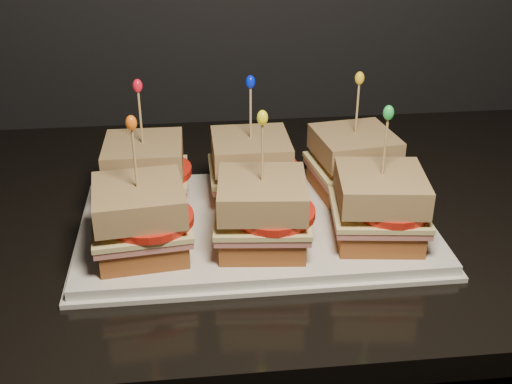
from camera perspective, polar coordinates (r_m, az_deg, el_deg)
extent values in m
cube|color=black|center=(0.94, 13.61, -1.12)|extent=(2.40, 0.65, 0.03)
cube|color=white|center=(0.82, 0.00, -2.86)|extent=(0.43, 0.27, 0.02)
cube|color=white|center=(0.82, 0.00, -3.23)|extent=(0.45, 0.28, 0.01)
cube|color=brown|center=(0.86, -9.67, 0.05)|extent=(0.10, 0.10, 0.03)
cube|color=#B76862|center=(0.85, -9.76, 1.09)|extent=(0.11, 0.10, 0.01)
cube|color=#EADC8C|center=(0.85, -9.80, 1.51)|extent=(0.11, 0.11, 0.01)
cylinder|color=red|center=(0.84, -9.04, 1.84)|extent=(0.10, 0.10, 0.01)
cube|color=brown|center=(0.84, -9.95, 3.29)|extent=(0.10, 0.10, 0.03)
cylinder|color=tan|center=(0.82, -10.22, 6.28)|extent=(0.00, 0.00, 0.09)
ellipsoid|color=red|center=(0.80, -10.48, 9.28)|extent=(0.01, 0.01, 0.02)
cube|color=brown|center=(0.86, -0.46, 0.51)|extent=(0.10, 0.10, 0.03)
cube|color=#B76862|center=(0.85, -0.46, 1.56)|extent=(0.11, 0.10, 0.01)
cube|color=#EADC8C|center=(0.85, -0.46, 1.99)|extent=(0.11, 0.11, 0.01)
cylinder|color=red|center=(0.84, 0.39, 2.31)|extent=(0.10, 0.10, 0.01)
cube|color=brown|center=(0.84, -0.47, 3.77)|extent=(0.10, 0.10, 0.03)
cylinder|color=tan|center=(0.82, -0.48, 6.77)|extent=(0.00, 0.00, 0.09)
ellipsoid|color=#0419E3|center=(0.80, -0.50, 9.77)|extent=(0.01, 0.01, 0.02)
cube|color=brown|center=(0.88, 8.50, 0.96)|extent=(0.11, 0.11, 0.03)
cube|color=#B76862|center=(0.88, 8.58, 1.98)|extent=(0.12, 0.12, 0.01)
cube|color=#EADC8C|center=(0.87, 8.61, 2.39)|extent=(0.12, 0.12, 0.01)
cylinder|color=red|center=(0.87, 9.51, 2.71)|extent=(0.10, 0.10, 0.01)
cube|color=brown|center=(0.86, 8.74, 4.13)|extent=(0.11, 0.11, 0.03)
cylinder|color=tan|center=(0.84, 8.97, 7.05)|extent=(0.00, 0.00, 0.09)
ellipsoid|color=yellow|center=(0.83, 9.19, 9.96)|extent=(0.01, 0.01, 0.02)
cube|color=brown|center=(0.75, -10.05, -4.32)|extent=(0.11, 0.11, 0.03)
cube|color=#B76862|center=(0.74, -10.16, -3.17)|extent=(0.12, 0.11, 0.01)
cube|color=#EADC8C|center=(0.74, -10.20, -2.70)|extent=(0.12, 0.12, 0.01)
cylinder|color=red|center=(0.73, -9.33, -2.38)|extent=(0.10, 0.10, 0.01)
cube|color=brown|center=(0.72, -10.39, -0.73)|extent=(0.11, 0.11, 0.03)
cylinder|color=tan|center=(0.70, -10.71, 2.64)|extent=(0.00, 0.00, 0.09)
ellipsoid|color=orange|center=(0.69, -11.03, 6.05)|extent=(0.01, 0.01, 0.02)
cube|color=brown|center=(0.75, 0.52, -3.77)|extent=(0.11, 0.11, 0.03)
cube|color=#B76862|center=(0.74, 0.53, -2.62)|extent=(0.12, 0.11, 0.01)
cube|color=#EADC8C|center=(0.74, 0.53, -2.15)|extent=(0.12, 0.12, 0.01)
cylinder|color=red|center=(0.73, 1.52, -1.82)|extent=(0.10, 0.10, 0.01)
cube|color=brown|center=(0.73, 0.54, -0.17)|extent=(0.11, 0.11, 0.03)
cylinder|color=tan|center=(0.71, 0.56, 3.20)|extent=(0.00, 0.00, 0.09)
ellipsoid|color=yellow|center=(0.69, 0.57, 6.62)|extent=(0.01, 0.01, 0.02)
cube|color=brown|center=(0.78, 10.70, -3.12)|extent=(0.11, 0.11, 0.03)
cube|color=#B76862|center=(0.77, 10.81, -2.00)|extent=(0.12, 0.12, 0.01)
cube|color=#EADC8C|center=(0.77, 10.85, -1.55)|extent=(0.12, 0.12, 0.01)
cylinder|color=red|center=(0.76, 11.89, -1.22)|extent=(0.10, 0.10, 0.01)
cube|color=brown|center=(0.75, 11.04, 0.37)|extent=(0.11, 0.11, 0.03)
cylinder|color=tan|center=(0.73, 11.37, 3.63)|extent=(0.00, 0.00, 0.09)
ellipsoid|color=green|center=(0.72, 11.70, 6.92)|extent=(0.01, 0.01, 0.02)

